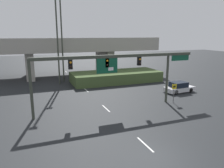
{
  "coord_description": "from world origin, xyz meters",
  "views": [
    {
      "loc": [
        -7.68,
        -11.24,
        8.03
      ],
      "look_at": [
        0.0,
        8.52,
        3.17
      ],
      "focal_mm": 35.0,
      "sensor_mm": 36.0,
      "label": 1
    }
  ],
  "objects_px": {
    "highway_light_pole_near": "(62,37)",
    "parked_sedan_near_right": "(179,87)",
    "highway_light_pole_far": "(57,27)",
    "signal_gantry": "(116,65)",
    "speed_limit_sign": "(174,90)"
  },
  "relations": [
    {
      "from": "signal_gantry",
      "to": "speed_limit_sign",
      "type": "distance_m",
      "value": 7.89
    },
    {
      "from": "signal_gantry",
      "to": "parked_sedan_near_right",
      "type": "relative_size",
      "value": 4.17
    },
    {
      "from": "signal_gantry",
      "to": "highway_light_pole_far",
      "type": "distance_m",
      "value": 15.53
    },
    {
      "from": "highway_light_pole_far",
      "to": "speed_limit_sign",
      "type": "bearing_deg",
      "value": -53.3
    },
    {
      "from": "signal_gantry",
      "to": "speed_limit_sign",
      "type": "height_order",
      "value": "signal_gantry"
    },
    {
      "from": "signal_gantry",
      "to": "parked_sedan_near_right",
      "type": "bearing_deg",
      "value": 16.22
    },
    {
      "from": "speed_limit_sign",
      "to": "highway_light_pole_near",
      "type": "distance_m",
      "value": 20.62
    },
    {
      "from": "parked_sedan_near_right",
      "to": "speed_limit_sign",
      "type": "bearing_deg",
      "value": -138.88
    },
    {
      "from": "highway_light_pole_near",
      "to": "parked_sedan_near_right",
      "type": "distance_m",
      "value": 20.32
    },
    {
      "from": "parked_sedan_near_right",
      "to": "highway_light_pole_far",
      "type": "bearing_deg",
      "value": 138.92
    },
    {
      "from": "highway_light_pole_far",
      "to": "parked_sedan_near_right",
      "type": "bearing_deg",
      "value": -36.78
    },
    {
      "from": "highway_light_pole_near",
      "to": "highway_light_pole_far",
      "type": "distance_m",
      "value": 2.63
    },
    {
      "from": "signal_gantry",
      "to": "highway_light_pole_far",
      "type": "bearing_deg",
      "value": 105.89
    },
    {
      "from": "highway_light_pole_far",
      "to": "parked_sedan_near_right",
      "type": "distance_m",
      "value": 20.52
    },
    {
      "from": "signal_gantry",
      "to": "parked_sedan_near_right",
      "type": "xyz_separation_m",
      "value": [
        10.9,
        3.17,
        -4.19
      ]
    }
  ]
}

